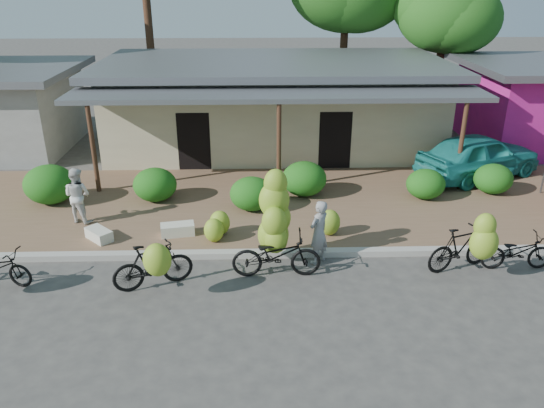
{
  "coord_description": "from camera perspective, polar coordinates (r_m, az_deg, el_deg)",
  "views": [
    {
      "loc": [
        -0.67,
        -9.33,
        6.33
      ],
      "look_at": [
        -0.32,
        2.44,
        1.2
      ],
      "focal_mm": 35.0,
      "sensor_mm": 36.0,
      "label": 1
    }
  ],
  "objects": [
    {
      "name": "curb",
      "position": [
        12.96,
        1.48,
        -5.32
      ],
      "size": [
        60.0,
        0.25,
        0.15
      ],
      "primitive_type": "cube",
      "color": "#A8A399",
      "rests_on": "ground"
    },
    {
      "name": "bike_left",
      "position": [
        11.69,
        -12.62,
        -6.36
      ],
      "size": [
        1.82,
        1.4,
        1.36
      ],
      "rotation": [
        0.0,
        0.0,
        1.94
      ],
      "color": "black",
      "rests_on": "ground"
    },
    {
      "name": "tree_near_right",
      "position": [
        25.29,
        17.71,
        19.23
      ],
      "size": [
        4.34,
        4.15,
        6.5
      ],
      "color": "#4D311E",
      "rests_on": "ground"
    },
    {
      "name": "teal_van",
      "position": [
        18.7,
        21.35,
        4.89
      ],
      "size": [
        4.68,
        3.42,
        1.48
      ],
      "primitive_type": "imported",
      "rotation": [
        0.0,
        0.0,
        2.01
      ],
      "color": "#1C7E7A",
      "rests_on": "sidewalk"
    },
    {
      "name": "vendor",
      "position": [
        12.43,
        5.05,
        -3.04
      ],
      "size": [
        0.67,
        0.67,
        1.57
      ],
      "primitive_type": "imported",
      "rotation": [
        0.0,
        0.0,
        3.92
      ],
      "color": "gray",
      "rests_on": "ground"
    },
    {
      "name": "loose_banana_a",
      "position": [
        13.35,
        -6.27,
        -2.82
      ],
      "size": [
        0.5,
        0.43,
        0.63
      ],
      "primitive_type": "ellipsoid",
      "color": "#8AB02C",
      "rests_on": "sidewalk"
    },
    {
      "name": "hedge_1",
      "position": [
        16.0,
        -12.48,
        2.04
      ],
      "size": [
        1.28,
        1.15,
        1.0
      ],
      "primitive_type": "ellipsoid",
      "color": "#195B14",
      "rests_on": "sidewalk"
    },
    {
      "name": "shop_pink",
      "position": [
        23.66,
        26.92,
        9.67
      ],
      "size": [
        6.0,
        6.0,
        3.25
      ],
      "color": "#D0208D",
      "rests_on": "ground"
    },
    {
      "name": "shop_main",
      "position": [
        20.79,
        0.18,
        10.73
      ],
      "size": [
        13.0,
        8.5,
        3.35
      ],
      "color": "beige",
      "rests_on": "ground"
    },
    {
      "name": "loose_banana_c",
      "position": [
        13.68,
        6.19,
        -1.98
      ],
      "size": [
        0.56,
        0.47,
        0.7
      ],
      "primitive_type": "ellipsoid",
      "color": "#8AB02C",
      "rests_on": "sidewalk"
    },
    {
      "name": "hedge_3",
      "position": [
        16.02,
        3.48,
        2.72
      ],
      "size": [
        1.35,
        1.22,
        1.05
      ],
      "primitive_type": "ellipsoid",
      "color": "#195B14",
      "rests_on": "sidewalk"
    },
    {
      "name": "hedge_0",
      "position": [
        16.74,
        -22.82,
        1.96
      ],
      "size": [
        1.48,
        1.33,
        1.15
      ],
      "primitive_type": "ellipsoid",
      "color": "#195B14",
      "rests_on": "sidewalk"
    },
    {
      "name": "bystander",
      "position": [
        15.1,
        -20.19,
        0.89
      ],
      "size": [
        0.9,
        0.81,
        1.53
      ],
      "primitive_type": "imported",
      "rotation": [
        0.0,
        0.0,
        2.77
      ],
      "color": "silver",
      "rests_on": "sidewalk"
    },
    {
      "name": "bike_right",
      "position": [
        12.79,
        20.22,
        -4.2
      ],
      "size": [
        1.84,
        1.42,
        1.66
      ],
      "rotation": [
        0.0,
        0.0,
        1.93
      ],
      "color": "black",
      "rests_on": "ground"
    },
    {
      "name": "loose_banana_b",
      "position": [
        13.69,
        -5.64,
        -2.02
      ],
      "size": [
        0.53,
        0.45,
        0.66
      ],
      "primitive_type": "ellipsoid",
      "color": "#8AB02C",
      "rests_on": "sidewalk"
    },
    {
      "name": "hedge_5",
      "position": [
        17.55,
        22.7,
        2.52
      ],
      "size": [
        1.18,
        1.06,
        0.92
      ],
      "primitive_type": "ellipsoid",
      "color": "#195B14",
      "rests_on": "sidewalk"
    },
    {
      "name": "hedge_4",
      "position": [
        16.46,
        16.2,
        2.08
      ],
      "size": [
        1.16,
        1.04,
        0.9
      ],
      "primitive_type": "ellipsoid",
      "color": "#195B14",
      "rests_on": "sidewalk"
    },
    {
      "name": "ground",
      "position": [
        11.3,
        2.03,
        -10.55
      ],
      "size": [
        100.0,
        100.0,
        0.0
      ],
      "primitive_type": "plane",
      "color": "#3E3C3A",
      "rests_on": "ground"
    },
    {
      "name": "bike_far_right",
      "position": [
        13.52,
        24.87,
        -4.67
      ],
      "size": [
        1.67,
        0.59,
        0.88
      ],
      "rotation": [
        0.0,
        0.0,
        1.57
      ],
      "color": "black",
      "rests_on": "ground"
    },
    {
      "name": "sack_near",
      "position": [
        13.9,
        -10.12,
        -2.71
      ],
      "size": [
        0.91,
        0.55,
        0.3
      ],
      "primitive_type": "cube",
      "rotation": [
        0.0,
        0.0,
        0.18
      ],
      "color": "beige",
      "rests_on": "sidewalk"
    },
    {
      "name": "hedge_2",
      "position": [
        15.02,
        -2.2,
        1.11
      ],
      "size": [
        1.24,
        1.12,
        0.97
      ],
      "primitive_type": "ellipsoid",
      "color": "#195B14",
      "rests_on": "sidewalk"
    },
    {
      "name": "sack_far",
      "position": [
        14.14,
        -18.11,
        -3.14
      ],
      "size": [
        0.8,
        0.8,
        0.28
      ],
      "primitive_type": "cube",
      "rotation": [
        0.0,
        0.0,
        -0.77
      ],
      "color": "beige",
      "rests_on": "sidewalk"
    },
    {
      "name": "sidewalk",
      "position": [
        15.66,
        0.89,
        -0.07
      ],
      "size": [
        60.0,
        6.0,
        0.12
      ],
      "primitive_type": "cube",
      "color": "brown",
      "rests_on": "ground"
    },
    {
      "name": "bike_center",
      "position": [
        11.99,
        0.39,
        -3.44
      ],
      "size": [
        2.01,
        1.21,
        2.38
      ],
      "rotation": [
        0.0,
        0.0,
        1.58
      ],
      "color": "black",
      "rests_on": "ground"
    }
  ]
}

